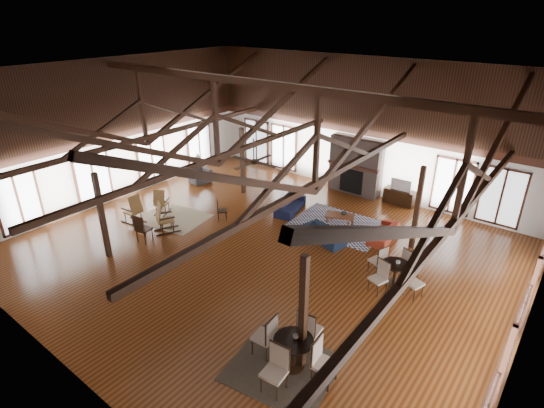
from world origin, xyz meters
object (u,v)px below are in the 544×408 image
Objects in this scene: sofa_navy_front at (322,234)px; tv_console at (399,197)px; sofa_orange at (384,232)px; armchair at (199,176)px; cafe_table_far at (395,270)px; sofa_navy_left at (290,205)px; coffee_table at (340,216)px; cafe_table_near at (293,348)px.

tv_console is (0.92, 4.82, 0.07)m from sofa_navy_front.
armchair reaches higher than sofa_orange.
cafe_table_far is at bearing -3.54° from sofa_navy_front.
sofa_navy_left is 1.05× the size of sofa_orange.
sofa_navy_front is at bearing -53.22° from sofa_orange.
armchair is at bearing 162.08° from coffee_table.
armchair is 11.22m from cafe_table_far.
coffee_table is 3.49m from tv_console.
sofa_orange is 7.19m from cafe_table_near.
sofa_orange is (4.12, 0.19, -0.01)m from sofa_navy_left.
cafe_table_near is 1.69× the size of tv_console.
sofa_navy_front is 1.00× the size of sofa_orange.
sofa_navy_left is at bearing -92.10° from sofa_orange.
sofa_navy_front is 1.47× the size of coffee_table.
sofa_navy_left is 4.82m from tv_console.
cafe_table_near reaches higher than sofa_navy_front.
tv_console is at bearing -171.28° from sofa_orange.
cafe_table_near reaches higher than cafe_table_far.
sofa_navy_front reaches higher than coffee_table.
tv_console is at bearing -57.42° from sofa_navy_left.
sofa_navy_front is at bearing 115.20° from cafe_table_near.
coffee_table is 0.55× the size of cafe_table_near.
cafe_table_near is 1.12× the size of cafe_table_far.
armchair is (-9.53, -0.25, 0.05)m from sofa_orange.
sofa_navy_left is 6.04m from cafe_table_far.
cafe_table_far is (3.30, -2.45, 0.14)m from coffee_table.
cafe_table_far is at bearing -126.13° from sofa_navy_left.
sofa_orange is 1.84m from coffee_table.
coffee_table is 7.62m from cafe_table_near.
sofa_navy_front is at bearing -132.73° from sofa_navy_left.
sofa_navy_front and sofa_orange have the same top height.
cafe_table_near is (10.46, -6.87, 0.25)m from armchair.
coffee_table is 4.11m from cafe_table_far.
cafe_table_far reaches higher than coffee_table.
sofa_navy_left is 4.12m from sofa_orange.
tv_console reaches higher than sofa_navy_left.
armchair is at bearing 168.56° from cafe_table_far.
sofa_navy_left is 0.96× the size of cafe_table_far.
sofa_orange is 0.81× the size of cafe_table_near.
cafe_table_near is 10.57m from tv_console.
cafe_table_near is (0.93, -7.13, 0.31)m from sofa_orange.
sofa_orange is 1.46× the size of coffee_table.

